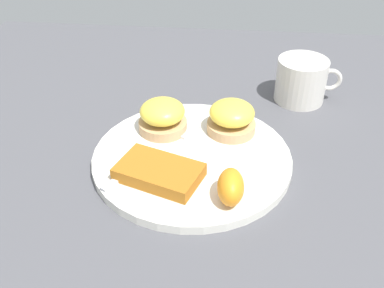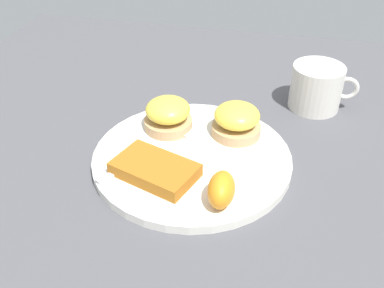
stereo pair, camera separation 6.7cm
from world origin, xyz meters
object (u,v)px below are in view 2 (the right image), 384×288
(orange_wedge, at_px, (221,190))
(cup, at_px, (317,87))
(sandwich_benedict_right, at_px, (168,115))
(sandwich_benedict_left, at_px, (237,120))
(fork, at_px, (160,148))
(hashbrown_patty, at_px, (155,169))

(orange_wedge, relative_size, cup, 0.50)
(cup, bearing_deg, sandwich_benedict_right, -147.90)
(sandwich_benedict_left, height_order, cup, cup)
(sandwich_benedict_right, bearing_deg, fork, -86.92)
(orange_wedge, distance_m, fork, 0.15)
(sandwich_benedict_right, xyz_separation_m, fork, (0.00, -0.06, -0.02))
(orange_wedge, bearing_deg, fork, 139.03)
(hashbrown_patty, bearing_deg, fork, 99.29)
(fork, bearing_deg, sandwich_benedict_left, 31.91)
(cup, bearing_deg, orange_wedge, -111.60)
(sandwich_benedict_left, height_order, orange_wedge, sandwich_benedict_left)
(cup, bearing_deg, fork, -138.20)
(orange_wedge, relative_size, fork, 0.33)
(sandwich_benedict_left, distance_m, sandwich_benedict_right, 0.11)
(sandwich_benedict_left, distance_m, hashbrown_patty, 0.16)
(orange_wedge, height_order, fork, orange_wedge)
(sandwich_benedict_left, xyz_separation_m, hashbrown_patty, (-0.10, -0.13, -0.02))
(sandwich_benedict_left, xyz_separation_m, sandwich_benedict_right, (-0.11, -0.01, 0.00))
(orange_wedge, distance_m, cup, 0.33)
(sandwich_benedict_right, xyz_separation_m, orange_wedge, (0.12, -0.16, -0.00))
(sandwich_benedict_left, xyz_separation_m, orange_wedge, (0.00, -0.16, -0.00))
(sandwich_benedict_right, bearing_deg, cup, 32.10)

